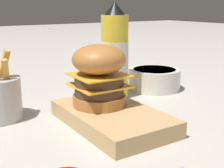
{
  "coord_description": "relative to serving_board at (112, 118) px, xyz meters",
  "views": [
    {
      "loc": [
        0.44,
        -0.22,
        0.22
      ],
      "look_at": [
        -0.03,
        0.07,
        0.08
      ],
      "focal_mm": 50.0,
      "sensor_mm": 36.0,
      "label": 1
    }
  ],
  "objects": [
    {
      "name": "side_bowl",
      "position": [
        -0.16,
        0.24,
        0.01
      ],
      "size": [
        0.14,
        0.14,
        0.05
      ],
      "color": "silver",
      "rests_on": "ground_plane"
    },
    {
      "name": "serving_board",
      "position": [
        0.0,
        0.0,
        0.0
      ],
      "size": [
        0.24,
        0.14,
        0.03
      ],
      "color": "tan",
      "rests_on": "ground_plane"
    },
    {
      "name": "ketchup_bottle",
      "position": [
        -0.15,
        0.11,
        0.09
      ],
      "size": [
        0.07,
        0.07,
        0.23
      ],
      "color": "yellow",
      "rests_on": "ground_plane"
    },
    {
      "name": "burger",
      "position": [
        -0.04,
        -0.0,
        0.08
      ],
      "size": [
        0.1,
        0.1,
        0.12
      ],
      "color": "#AD6B33",
      "rests_on": "serving_board"
    },
    {
      "name": "ground_plane",
      "position": [
        0.03,
        -0.07,
        -0.02
      ],
      "size": [
        6.0,
        6.0,
        0.0
      ],
      "primitive_type": "plane",
      "color": "#B7B2A8"
    }
  ]
}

